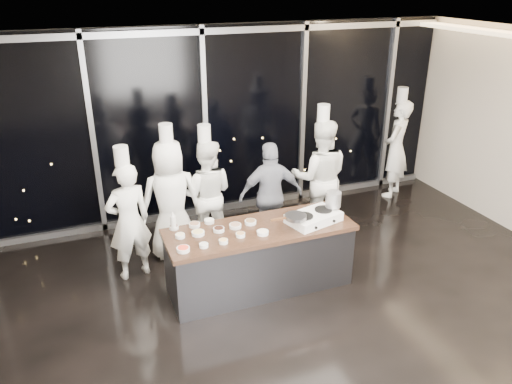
{
  "coord_description": "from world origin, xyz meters",
  "views": [
    {
      "loc": [
        -2.1,
        -4.43,
        3.9
      ],
      "look_at": [
        0.06,
        1.2,
        1.27
      ],
      "focal_mm": 35.0,
      "sensor_mm": 36.0,
      "label": 1
    }
  ],
  "objects_px": {
    "guest": "(271,195)",
    "chef_right": "(320,177)",
    "frying_pan": "(295,217)",
    "stock_pot": "(333,199)",
    "chef_side": "(396,148)",
    "stove": "(314,217)",
    "chef_center": "(207,194)",
    "chef_left": "(171,199)",
    "demo_counter": "(260,257)",
    "chef_far_left": "(129,220)"
  },
  "relations": [
    {
      "from": "frying_pan",
      "to": "chef_right",
      "type": "relative_size",
      "value": 0.24
    },
    {
      "from": "chef_left",
      "to": "frying_pan",
      "type": "bearing_deg",
      "value": 132.95
    },
    {
      "from": "frying_pan",
      "to": "chef_side",
      "type": "xyz_separation_m",
      "value": [
        3.09,
        2.16,
        -0.12
      ]
    },
    {
      "from": "chef_left",
      "to": "demo_counter",
      "type": "bearing_deg",
      "value": 125.94
    },
    {
      "from": "demo_counter",
      "to": "chef_center",
      "type": "height_order",
      "value": "chef_center"
    },
    {
      "from": "stock_pot",
      "to": "chef_left",
      "type": "distance_m",
      "value": 2.34
    },
    {
      "from": "chef_far_left",
      "to": "stove",
      "type": "bearing_deg",
      "value": 142.9
    },
    {
      "from": "demo_counter",
      "to": "guest",
      "type": "distance_m",
      "value": 1.25
    },
    {
      "from": "chef_side",
      "to": "stock_pot",
      "type": "bearing_deg",
      "value": 2.5
    },
    {
      "from": "stove",
      "to": "chef_left",
      "type": "height_order",
      "value": "chef_left"
    },
    {
      "from": "demo_counter",
      "to": "chef_far_left",
      "type": "relative_size",
      "value": 1.29
    },
    {
      "from": "frying_pan",
      "to": "guest",
      "type": "bearing_deg",
      "value": 67.09
    },
    {
      "from": "frying_pan",
      "to": "stock_pot",
      "type": "xyz_separation_m",
      "value": [
        0.63,
        0.15,
        0.08
      ]
    },
    {
      "from": "chef_far_left",
      "to": "chef_side",
      "type": "height_order",
      "value": "chef_side"
    },
    {
      "from": "chef_far_left",
      "to": "chef_center",
      "type": "xyz_separation_m",
      "value": [
        1.23,
        0.48,
        0.0
      ]
    },
    {
      "from": "demo_counter",
      "to": "chef_center",
      "type": "distance_m",
      "value": 1.48
    },
    {
      "from": "chef_left",
      "to": "chef_right",
      "type": "bearing_deg",
      "value": 178.42
    },
    {
      "from": "guest",
      "to": "chef_right",
      "type": "xyz_separation_m",
      "value": [
        0.9,
        0.13,
        0.12
      ]
    },
    {
      "from": "chef_left",
      "to": "chef_side",
      "type": "relative_size",
      "value": 0.98
    },
    {
      "from": "chef_right",
      "to": "chef_side",
      "type": "height_order",
      "value": "chef_right"
    },
    {
      "from": "stock_pot",
      "to": "guest",
      "type": "xyz_separation_m",
      "value": [
        -0.46,
        1.06,
        -0.31
      ]
    },
    {
      "from": "guest",
      "to": "chef_center",
      "type": "bearing_deg",
      "value": -13.17
    },
    {
      "from": "chef_left",
      "to": "chef_center",
      "type": "relative_size",
      "value": 1.05
    },
    {
      "from": "stock_pot",
      "to": "demo_counter",
      "type": "bearing_deg",
      "value": 178.59
    },
    {
      "from": "demo_counter",
      "to": "frying_pan",
      "type": "height_order",
      "value": "frying_pan"
    },
    {
      "from": "demo_counter",
      "to": "chef_right",
      "type": "bearing_deg",
      "value": 38.09
    },
    {
      "from": "demo_counter",
      "to": "frying_pan",
      "type": "xyz_separation_m",
      "value": [
        0.42,
        -0.18,
        0.61
      ]
    },
    {
      "from": "stock_pot",
      "to": "chef_right",
      "type": "distance_m",
      "value": 1.28
    },
    {
      "from": "chef_far_left",
      "to": "chef_right",
      "type": "relative_size",
      "value": 0.9
    },
    {
      "from": "demo_counter",
      "to": "chef_far_left",
      "type": "distance_m",
      "value": 1.84
    },
    {
      "from": "stove",
      "to": "chef_center",
      "type": "height_order",
      "value": "chef_center"
    },
    {
      "from": "chef_center",
      "to": "demo_counter",
      "type": "bearing_deg",
      "value": 123.92
    },
    {
      "from": "frying_pan",
      "to": "chef_left",
      "type": "distance_m",
      "value": 1.95
    },
    {
      "from": "guest",
      "to": "chef_far_left",
      "type": "bearing_deg",
      "value": 11.15
    },
    {
      "from": "stock_pot",
      "to": "chef_side",
      "type": "xyz_separation_m",
      "value": [
        2.46,
        2.01,
        -0.2
      ]
    },
    {
      "from": "chef_far_left",
      "to": "chef_center",
      "type": "bearing_deg",
      "value": -172.16
    },
    {
      "from": "guest",
      "to": "chef_side",
      "type": "height_order",
      "value": "chef_side"
    },
    {
      "from": "guest",
      "to": "chef_left",
      "type": "bearing_deg",
      "value": -0.94
    },
    {
      "from": "stove",
      "to": "chef_left",
      "type": "distance_m",
      "value": 2.11
    },
    {
      "from": "frying_pan",
      "to": "chef_right",
      "type": "xyz_separation_m",
      "value": [
        1.07,
        1.34,
        -0.11
      ]
    },
    {
      "from": "stock_pot",
      "to": "chef_far_left",
      "type": "relative_size",
      "value": 0.11
    },
    {
      "from": "stock_pot",
      "to": "chef_side",
      "type": "bearing_deg",
      "value": 39.2
    },
    {
      "from": "chef_far_left",
      "to": "chef_right",
      "type": "height_order",
      "value": "chef_right"
    },
    {
      "from": "guest",
      "to": "stove",
      "type": "bearing_deg",
      "value": 104.71
    },
    {
      "from": "stove",
      "to": "chef_center",
      "type": "distance_m",
      "value": 1.82
    },
    {
      "from": "frying_pan",
      "to": "chef_far_left",
      "type": "bearing_deg",
      "value": 136.24
    },
    {
      "from": "demo_counter",
      "to": "guest",
      "type": "height_order",
      "value": "guest"
    },
    {
      "from": "demo_counter",
      "to": "chef_center",
      "type": "bearing_deg",
      "value": 102.9
    },
    {
      "from": "stove",
      "to": "chef_side",
      "type": "bearing_deg",
      "value": 21.97
    },
    {
      "from": "stove",
      "to": "chef_far_left",
      "type": "xyz_separation_m",
      "value": [
        -2.28,
        1.0,
        -0.1
      ]
    }
  ]
}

